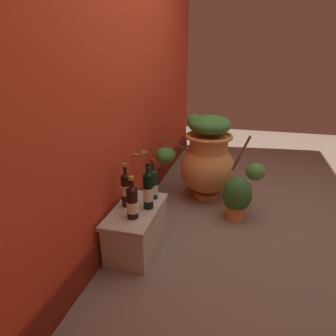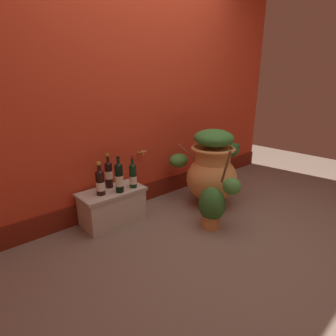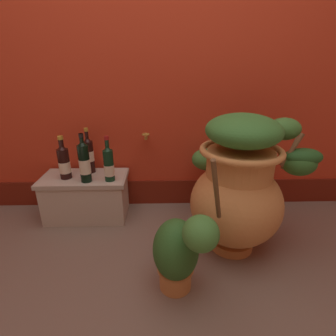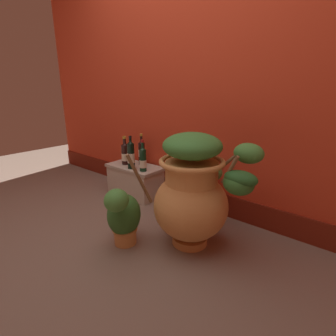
{
  "view_description": "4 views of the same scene",
  "coord_description": "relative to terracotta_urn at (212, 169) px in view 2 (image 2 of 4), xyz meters",
  "views": [
    {
      "loc": [
        -2.34,
        0.2,
        1.39
      ],
      "look_at": [
        0.01,
        0.82,
        0.45
      ],
      "focal_mm": 32.13,
      "sensor_mm": 36.0,
      "label": 1
    },
    {
      "loc": [
        -1.69,
        -1.17,
        1.29
      ],
      "look_at": [
        -0.01,
        0.7,
        0.49
      ],
      "focal_mm": 28.57,
      "sensor_mm": 36.0,
      "label": 2
    },
    {
      "loc": [
        0.03,
        -0.81,
        1.08
      ],
      "look_at": [
        0.07,
        0.66,
        0.49
      ],
      "focal_mm": 27.73,
      "sensor_mm": 36.0,
      "label": 3
    },
    {
      "loc": [
        1.43,
        -0.89,
        1.13
      ],
      "look_at": [
        0.04,
        0.79,
        0.45
      ],
      "focal_mm": 27.7,
      "sensor_mm": 36.0,
      "label": 4
    }
  ],
  "objects": [
    {
      "name": "ground_plane",
      "position": [
        -0.47,
        -0.54,
        -0.42
      ],
      "size": [
        7.0,
        7.0,
        0.0
      ],
      "primitive_type": "plane",
      "color": "#7A6656"
    },
    {
      "name": "potted_shrub",
      "position": [
        -0.38,
        -0.32,
        -0.21
      ],
      "size": [
        0.23,
        0.26,
        0.39
      ],
      "color": "#D68E4C",
      "rests_on": "ground_plane"
    },
    {
      "name": "wine_bottle_middle",
      "position": [
        -0.97,
        0.29,
        0.05
      ],
      "size": [
        0.08,
        0.08,
        0.34
      ],
      "color": "black",
      "rests_on": "stone_ledge"
    },
    {
      "name": "terracotta_urn",
      "position": [
        0.0,
        0.0,
        0.0
      ],
      "size": [
        0.82,
        1.04,
        0.84
      ],
      "color": "#D68E4C",
      "rests_on": "ground_plane"
    },
    {
      "name": "back_wall",
      "position": [
        -0.47,
        0.66,
        0.87
      ],
      "size": [
        4.4,
        0.33,
        2.6
      ],
      "color": "red",
      "rests_on": "ground_plane"
    },
    {
      "name": "wine_bottle_left",
      "position": [
        -1.13,
        0.35,
        0.04
      ],
      "size": [
        0.08,
        0.08,
        0.31
      ],
      "color": "black",
      "rests_on": "stone_ledge"
    },
    {
      "name": "wine_bottle_back",
      "position": [
        -0.81,
        0.31,
        0.03
      ],
      "size": [
        0.07,
        0.07,
        0.32
      ],
      "color": "black",
      "rests_on": "stone_ledge"
    },
    {
      "name": "wine_bottle_right",
      "position": [
        -0.98,
        0.46,
        0.05
      ],
      "size": [
        0.07,
        0.07,
        0.34
      ],
      "color": "black",
      "rests_on": "stone_ledge"
    },
    {
      "name": "stone_ledge",
      "position": [
        -1.01,
        0.38,
        -0.24
      ],
      "size": [
        0.61,
        0.32,
        0.33
      ],
      "color": "beige",
      "rests_on": "ground_plane"
    }
  ]
}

